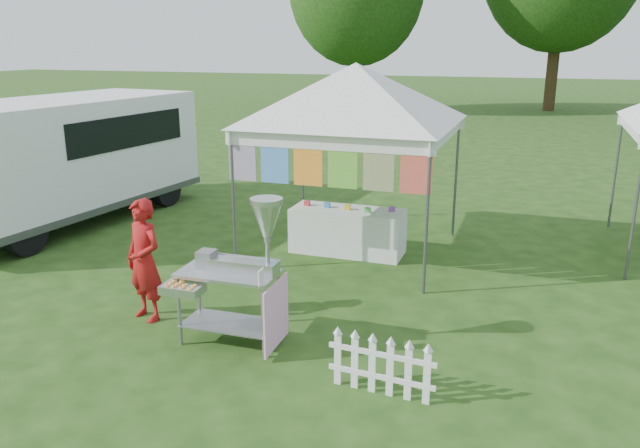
% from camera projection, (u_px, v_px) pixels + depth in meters
% --- Properties ---
extents(ground, '(120.00, 120.00, 0.00)m').
position_uv_depth(ground, '(265.00, 344.00, 7.07)').
color(ground, '#1F3E11').
rests_on(ground, ground).
extents(canopy_main, '(4.24, 4.24, 3.45)m').
position_uv_depth(canopy_main, '(356.00, 63.00, 9.40)').
color(canopy_main, '#59595E').
rests_on(canopy_main, ground).
extents(donut_cart, '(1.23, 0.87, 1.71)m').
position_uv_depth(donut_cart, '(242.00, 260.00, 6.78)').
color(donut_cart, gray).
rests_on(donut_cart, ground).
extents(vendor, '(0.64, 0.53, 1.52)m').
position_uv_depth(vendor, '(144.00, 260.00, 7.53)').
color(vendor, '#A41414').
rests_on(vendor, ground).
extents(cargo_van, '(2.76, 5.72, 2.30)m').
position_uv_depth(cargo_van, '(67.00, 156.00, 11.74)').
color(cargo_van, white).
rests_on(cargo_van, ground).
extents(picket_fence, '(1.08, 0.10, 0.56)m').
position_uv_depth(picket_fence, '(381.00, 367.00, 5.99)').
color(picket_fence, white).
rests_on(picket_fence, ground).
extents(display_table, '(1.80, 0.70, 0.72)m').
position_uv_depth(display_table, '(348.00, 231.00, 10.07)').
color(display_table, white).
rests_on(display_table, ground).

